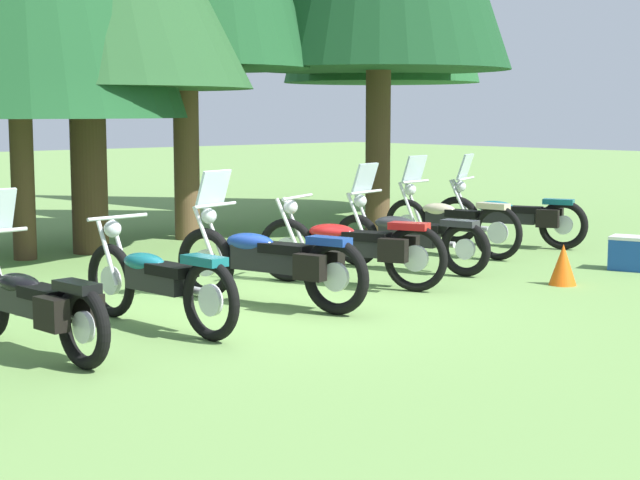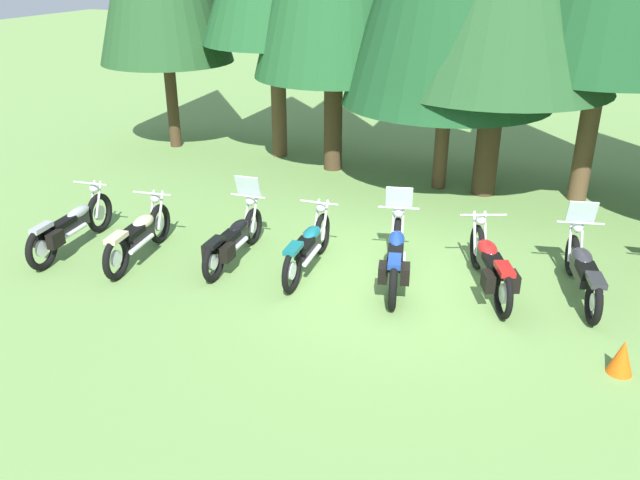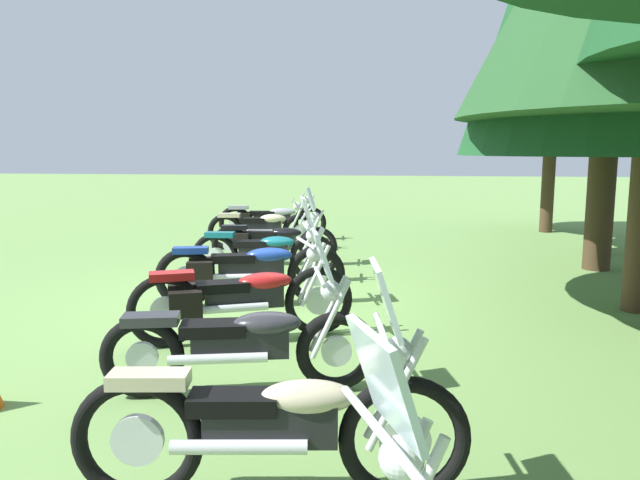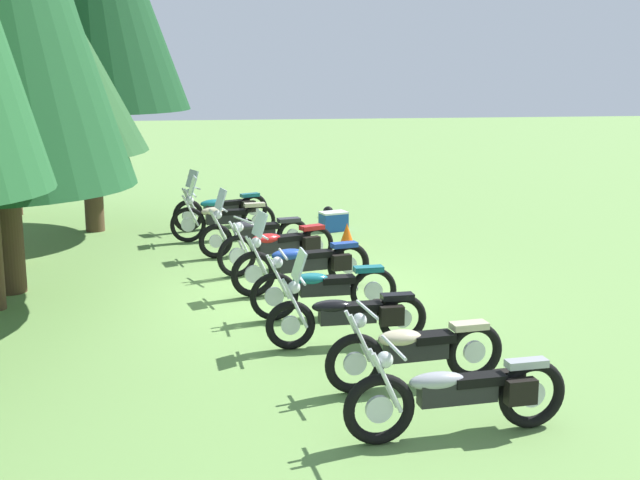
# 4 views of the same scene
# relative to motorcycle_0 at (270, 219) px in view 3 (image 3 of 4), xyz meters

# --- Properties ---
(ground_plane) EXTENTS (80.00, 80.00, 0.00)m
(ground_plane) POSITION_rel_motorcycle_0_xyz_m (5.65, 1.12, -0.45)
(ground_plane) COLOR #6B934C
(motorcycle_0) EXTENTS (0.71, 2.42, 1.03)m
(motorcycle_0) POSITION_rel_motorcycle_0_xyz_m (0.00, 0.00, 0.00)
(motorcycle_0) COLOR black
(motorcycle_0) RESTS_ON ground_plane
(motorcycle_1) EXTENTS (0.72, 2.22, 1.01)m
(motorcycle_1) POSITION_rel_motorcycle_0_xyz_m (1.35, 0.15, 0.00)
(motorcycle_1) COLOR black
(motorcycle_1) RESTS_ON ground_plane
(motorcycle_2) EXTENTS (0.66, 2.22, 1.35)m
(motorcycle_2) POSITION_rel_motorcycle_0_xyz_m (2.91, 0.66, -0.01)
(motorcycle_2) COLOR black
(motorcycle_2) RESTS_ON ground_plane
(motorcycle_3) EXTENTS (0.68, 2.24, 1.02)m
(motorcycle_3) POSITION_rel_motorcycle_0_xyz_m (4.23, 0.84, 0.00)
(motorcycle_3) COLOR black
(motorcycle_3) RESTS_ON ground_plane
(motorcycle_4) EXTENTS (0.92, 2.39, 1.39)m
(motorcycle_4) POSITION_rel_motorcycle_0_xyz_m (5.69, 0.97, 0.03)
(motorcycle_4) COLOR black
(motorcycle_4) RESTS_ON ground_plane
(motorcycle_5) EXTENTS (1.15, 2.22, 1.03)m
(motorcycle_5) POSITION_rel_motorcycle_0_xyz_m (7.14, 1.24, 0.02)
(motorcycle_5) COLOR black
(motorcycle_5) RESTS_ON ground_plane
(motorcycle_6) EXTENTS (0.82, 2.21, 1.35)m
(motorcycle_6) POSITION_rel_motorcycle_0_xyz_m (8.48, 1.64, 0.00)
(motorcycle_6) COLOR black
(motorcycle_6) RESTS_ON ground_plane
(motorcycle_7) EXTENTS (0.63, 2.24, 1.38)m
(motorcycle_7) POSITION_rel_motorcycle_0_xyz_m (9.95, 2.21, 0.03)
(motorcycle_7) COLOR black
(motorcycle_7) RESTS_ON ground_plane
(pine_tree_0) EXTENTS (3.41, 3.41, 8.43)m
(pine_tree_0) POSITION_rel_motorcycle_0_xyz_m (-2.11, 6.41, 4.88)
(pine_tree_0) COLOR #42301E
(pine_tree_0) RESTS_ON ground_plane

